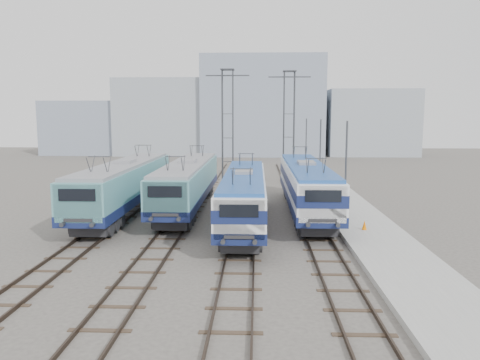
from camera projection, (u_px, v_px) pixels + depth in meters
name	position (u px, v px, depth m)	size (l,w,h in m)	color
ground	(205.00, 240.00, 27.80)	(160.00, 160.00, 0.00)	#514C47
platform	(351.00, 211.00, 35.32)	(4.00, 70.00, 0.30)	#9E9E99
locomotive_far_left	(125.00, 183.00, 34.77)	(2.98, 18.85, 3.55)	#151F4F
locomotive_center_left	(188.00, 181.00, 36.10)	(2.91, 18.35, 3.45)	#151F4F
locomotive_center_right	(244.00, 193.00, 30.94)	(2.75, 17.35, 3.26)	#151F4F
locomotive_far_right	(306.00, 183.00, 34.68)	(2.91, 18.39, 3.46)	#151F4F
catenary_tower_west	(228.00, 122.00, 48.67)	(4.50, 1.20, 12.00)	#3F4247
catenary_tower_east	(289.00, 122.00, 50.41)	(4.50, 1.20, 12.00)	#3F4247
mast_front	(346.00, 178.00, 28.98)	(0.12, 0.12, 7.00)	#3F4247
mast_mid	(320.00, 160.00, 40.86)	(0.12, 0.12, 7.00)	#3F4247
mast_rear	(306.00, 150.00, 52.74)	(0.12, 0.12, 7.00)	#3F4247
safety_cone	(364.00, 225.00, 28.97)	(0.30, 0.30, 0.56)	orange
building_west	(167.00, 117.00, 88.73)	(18.00, 12.00, 14.00)	#98A1AB
building_center	(262.00, 107.00, 87.80)	(22.00, 14.00, 18.00)	#8591A5
building_east	(369.00, 123.00, 87.47)	(16.00, 12.00, 12.00)	#98A1AB
building_far_west	(85.00, 128.00, 89.60)	(14.00, 10.00, 10.00)	#8591A5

